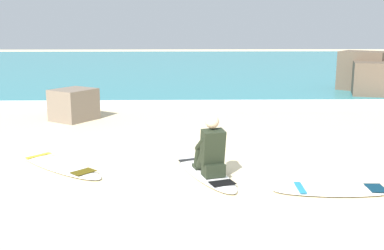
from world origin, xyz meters
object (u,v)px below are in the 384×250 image
(surfboard_main, at_px, (205,172))
(shoreline_rock, at_px, (74,105))
(surfboard_spare_far, at_px, (335,190))
(surfer_seated, at_px, (211,151))
(surfboard_spare_near, at_px, (58,165))

(surfboard_main, bearing_deg, shoreline_rock, 124.99)
(surfboard_main, distance_m, surfboard_spare_far, 2.05)
(surfer_seated, height_order, surfboard_spare_far, surfer_seated)
(surfer_seated, relative_size, surfboard_spare_far, 0.52)
(surfer_seated, distance_m, shoreline_rock, 5.62)
(surfboard_main, distance_m, shoreline_rock, 5.41)
(surfer_seated, xyz_separation_m, shoreline_rock, (-3.18, 4.64, -0.04))
(surfboard_spare_near, bearing_deg, shoreline_rock, 98.78)
(surfboard_main, relative_size, shoreline_rock, 2.28)
(surfboard_main, bearing_deg, surfboard_spare_far, -26.11)
(surfboard_main, relative_size, surfer_seated, 2.37)
(surfer_seated, xyz_separation_m, surfboard_spare_far, (1.76, -0.68, -0.40))
(surfboard_spare_near, height_order, shoreline_rock, shoreline_rock)
(surfboard_spare_near, bearing_deg, surfer_seated, -14.36)
(surfboard_spare_near, distance_m, surfboard_spare_far, 4.52)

